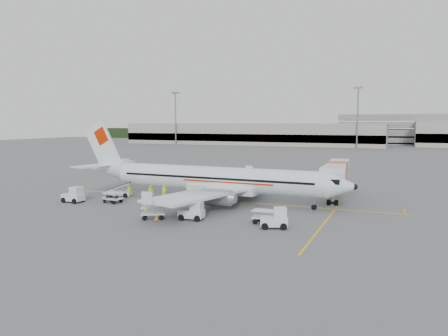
% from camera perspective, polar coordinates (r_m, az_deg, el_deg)
% --- Properties ---
extents(ground, '(360.00, 360.00, 0.00)m').
position_cam_1_polar(ground, '(53.23, -0.82, -4.28)').
color(ground, '#56595B').
extents(stripe_lead, '(44.00, 0.20, 0.01)m').
position_cam_1_polar(stripe_lead, '(53.23, -0.82, -4.27)').
color(stripe_lead, yellow).
rests_on(stripe_lead, ground).
extents(stripe_cross, '(0.20, 20.00, 0.01)m').
position_cam_1_polar(stripe_cross, '(41.80, 12.76, -7.28)').
color(stripe_cross, yellow).
rests_on(stripe_cross, ground).
extents(terminal_west, '(110.00, 22.00, 9.00)m').
position_cam_1_polar(terminal_west, '(188.25, 3.52, 4.47)').
color(terminal_west, gray).
rests_on(terminal_west, ground).
extents(parking_garage, '(62.00, 24.00, 14.00)m').
position_cam_1_polar(parking_garage, '(208.23, 23.60, 4.81)').
color(parking_garage, slate).
rests_on(parking_garage, ground).
extents(treeline, '(300.00, 3.00, 6.00)m').
position_cam_1_polar(treeline, '(224.21, 17.06, 4.07)').
color(treeline, black).
rests_on(treeline, ground).
extents(mast_west, '(3.20, 1.20, 22.00)m').
position_cam_1_polar(mast_west, '(189.26, -6.34, 6.42)').
color(mast_west, slate).
rests_on(mast_west, ground).
extents(mast_center, '(3.20, 1.20, 22.00)m').
position_cam_1_polar(mast_center, '(166.91, 17.04, 6.25)').
color(mast_center, slate).
rests_on(mast_center, ground).
extents(aircraft, '(35.37, 28.14, 9.52)m').
position_cam_1_polar(aircraft, '(51.68, -0.94, 0.74)').
color(aircraft, white).
rests_on(aircraft, ground).
extents(jet_bridge, '(4.31, 17.14, 4.45)m').
position_cam_1_polar(jet_bridge, '(57.55, 14.51, -1.45)').
color(jet_bridge, silver).
rests_on(jet_bridge, ground).
extents(belt_loader, '(4.53, 2.34, 2.33)m').
position_cam_1_polar(belt_loader, '(57.66, -13.55, -2.48)').
color(belt_loader, silver).
rests_on(belt_loader, ground).
extents(tug_fore, '(2.75, 2.09, 1.88)m').
position_cam_1_polar(tug_fore, '(39.70, 6.54, -6.48)').
color(tug_fore, silver).
rests_on(tug_fore, ground).
extents(tug_mid, '(2.55, 1.65, 1.86)m').
position_cam_1_polar(tug_mid, '(42.91, -4.28, -5.54)').
color(tug_mid, silver).
rests_on(tug_mid, ground).
extents(tug_aft, '(2.49, 1.47, 1.90)m').
position_cam_1_polar(tug_aft, '(54.95, -19.14, -3.29)').
color(tug_aft, silver).
rests_on(tug_aft, ground).
extents(cart_loaded_a, '(2.32, 1.59, 1.12)m').
position_cam_1_polar(cart_loaded_a, '(53.26, -14.35, -3.85)').
color(cart_loaded_a, silver).
rests_on(cart_loaded_a, ground).
extents(cart_loaded_b, '(2.69, 2.09, 1.24)m').
position_cam_1_polar(cart_loaded_b, '(53.70, -14.33, -3.71)').
color(cart_loaded_b, silver).
rests_on(cart_loaded_b, ground).
extents(cart_empty_a, '(2.71, 2.34, 1.22)m').
position_cam_1_polar(cart_empty_a, '(43.73, -9.25, -5.81)').
color(cart_empty_a, silver).
rests_on(cart_empty_a, ground).
extents(cart_empty_b, '(2.48, 1.49, 1.29)m').
position_cam_1_polar(cart_empty_b, '(41.43, 5.47, -6.37)').
color(cart_empty_b, silver).
rests_on(cart_empty_b, ground).
extents(cone_nose, '(0.35, 0.35, 0.57)m').
position_cam_1_polar(cone_nose, '(49.97, 22.51, -5.09)').
color(cone_nose, orange).
rests_on(cone_nose, ground).
extents(cone_port, '(0.34, 0.34, 0.56)m').
position_cam_1_polar(cone_port, '(66.73, 7.57, -1.99)').
color(cone_port, orange).
rests_on(cone_port, ground).
extents(cone_stbd, '(0.40, 0.40, 0.65)m').
position_cam_1_polar(cone_stbd, '(43.29, -8.80, -6.30)').
color(cone_stbd, orange).
rests_on(cone_stbd, ground).
extents(crew_a, '(0.75, 0.78, 1.81)m').
position_cam_1_polar(crew_a, '(54.67, -7.80, -3.10)').
color(crew_a, '#A3E716').
rests_on(crew_a, ground).
extents(crew_b, '(0.98, 0.98, 1.60)m').
position_cam_1_polar(crew_b, '(56.85, -12.38, -2.94)').
color(crew_b, '#A3E716').
rests_on(crew_b, ground).
extents(crew_c, '(0.79, 1.14, 1.61)m').
position_cam_1_polar(crew_c, '(47.83, -10.18, -4.57)').
color(crew_c, '#A3E716').
rests_on(crew_c, ground).
extents(crew_d, '(1.09, 0.48, 1.83)m').
position_cam_1_polar(crew_d, '(53.92, -9.58, -3.25)').
color(crew_d, '#A3E716').
rests_on(crew_d, ground).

